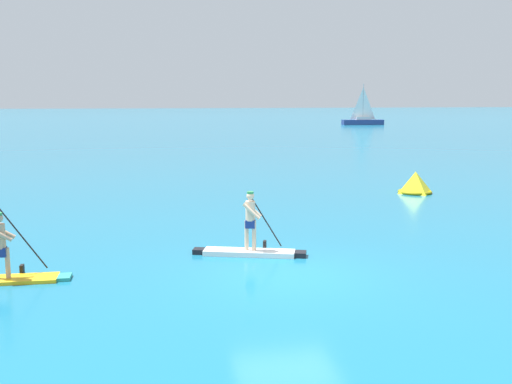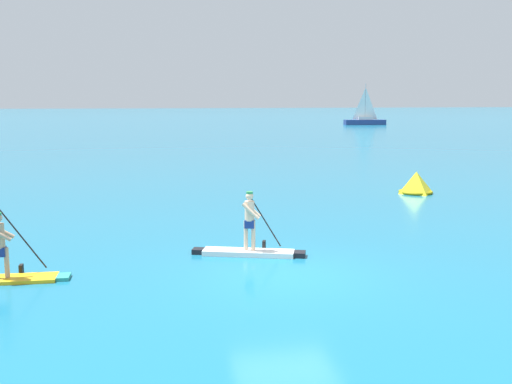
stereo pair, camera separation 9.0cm
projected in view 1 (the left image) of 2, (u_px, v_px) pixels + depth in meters
name	position (u px, v px, depth m)	size (l,w,h in m)	color
ground	(287.00, 276.00, 14.71)	(440.00, 440.00, 0.00)	#196B8C
paddleboarder_near_left	(5.00, 266.00, 14.23)	(2.96, 0.92, 1.95)	yellow
paddleboarder_mid_center	(250.00, 242.00, 16.62)	(3.07, 1.31, 1.76)	white
race_marker_buoy	(415.00, 184.00, 27.33)	(1.51, 1.51, 0.97)	yellow
sailboat_right_horizon	(363.00, 120.00, 94.28)	(6.42, 2.14, 6.24)	navy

